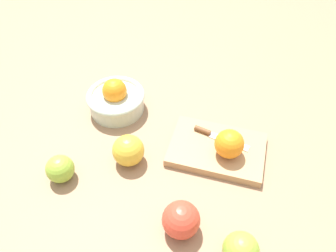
{
  "coord_description": "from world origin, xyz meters",
  "views": [
    {
      "loc": [
        0.15,
        -0.5,
        0.71
      ],
      "look_at": [
        -0.01,
        0.09,
        0.04
      ],
      "focal_mm": 35.88,
      "sensor_mm": 36.0,
      "label": 1
    }
  ],
  "objects_px": {
    "apple_front_right": "(181,220)",
    "knife": "(214,135)",
    "cutting_board": "(217,149)",
    "orange_on_board": "(229,144)",
    "apple_mid_left": "(128,150)",
    "bowl": "(116,99)",
    "apple_front_right_2": "(241,250)",
    "apple_front_left": "(60,169)"
  },
  "relations": [
    {
      "from": "orange_on_board",
      "to": "apple_front_right",
      "type": "relative_size",
      "value": 0.89
    },
    {
      "from": "bowl",
      "to": "knife",
      "type": "height_order",
      "value": "bowl"
    },
    {
      "from": "cutting_board",
      "to": "apple_front_right_2",
      "type": "relative_size",
      "value": 3.29
    },
    {
      "from": "apple_front_right",
      "to": "bowl",
      "type": "bearing_deg",
      "value": 130.76
    },
    {
      "from": "apple_front_right",
      "to": "apple_front_left",
      "type": "distance_m",
      "value": 0.32
    },
    {
      "from": "bowl",
      "to": "apple_front_right",
      "type": "relative_size",
      "value": 2.03
    },
    {
      "from": "bowl",
      "to": "apple_front_right_2",
      "type": "height_order",
      "value": "bowl"
    },
    {
      "from": "knife",
      "to": "apple_front_right",
      "type": "height_order",
      "value": "apple_front_right"
    },
    {
      "from": "orange_on_board",
      "to": "knife",
      "type": "xyz_separation_m",
      "value": [
        -0.04,
        0.05,
        -0.03
      ]
    },
    {
      "from": "cutting_board",
      "to": "knife",
      "type": "height_order",
      "value": "knife"
    },
    {
      "from": "orange_on_board",
      "to": "apple_front_left",
      "type": "height_order",
      "value": "orange_on_board"
    },
    {
      "from": "orange_on_board",
      "to": "apple_mid_left",
      "type": "xyz_separation_m",
      "value": [
        -0.24,
        -0.07,
        -0.02
      ]
    },
    {
      "from": "apple_front_right",
      "to": "knife",
      "type": "bearing_deg",
      "value": 84.98
    },
    {
      "from": "bowl",
      "to": "cutting_board",
      "type": "xyz_separation_m",
      "value": [
        0.32,
        -0.08,
        -0.03
      ]
    },
    {
      "from": "orange_on_board",
      "to": "apple_front_right_2",
      "type": "height_order",
      "value": "orange_on_board"
    },
    {
      "from": "bowl",
      "to": "orange_on_board",
      "type": "bearing_deg",
      "value": -15.9
    },
    {
      "from": "bowl",
      "to": "orange_on_board",
      "type": "height_order",
      "value": "bowl"
    },
    {
      "from": "knife",
      "to": "apple_front_left",
      "type": "relative_size",
      "value": 2.22
    },
    {
      "from": "apple_front_right_2",
      "to": "orange_on_board",
      "type": "bearing_deg",
      "value": 104.27
    },
    {
      "from": "apple_front_right",
      "to": "apple_front_right_2",
      "type": "height_order",
      "value": "apple_front_right"
    },
    {
      "from": "cutting_board",
      "to": "orange_on_board",
      "type": "distance_m",
      "value": 0.06
    },
    {
      "from": "cutting_board",
      "to": "apple_front_left",
      "type": "height_order",
      "value": "apple_front_left"
    },
    {
      "from": "bowl",
      "to": "orange_on_board",
      "type": "xyz_separation_m",
      "value": [
        0.35,
        -0.1,
        0.02
      ]
    },
    {
      "from": "apple_front_left",
      "to": "apple_mid_left",
      "type": "distance_m",
      "value": 0.17
    },
    {
      "from": "bowl",
      "to": "knife",
      "type": "relative_size",
      "value": 1.1
    },
    {
      "from": "apple_front_right",
      "to": "apple_front_right_2",
      "type": "distance_m",
      "value": 0.14
    },
    {
      "from": "knife",
      "to": "apple_mid_left",
      "type": "bearing_deg",
      "value": -148.67
    },
    {
      "from": "orange_on_board",
      "to": "apple_front_right_2",
      "type": "xyz_separation_m",
      "value": [
        0.06,
        -0.25,
        -0.02
      ]
    },
    {
      "from": "orange_on_board",
      "to": "apple_mid_left",
      "type": "distance_m",
      "value": 0.26
    },
    {
      "from": "knife",
      "to": "apple_front_right",
      "type": "bearing_deg",
      "value": -95.02
    },
    {
      "from": "bowl",
      "to": "apple_front_left",
      "type": "xyz_separation_m",
      "value": [
        -0.04,
        -0.27,
        -0.01
      ]
    },
    {
      "from": "apple_front_right",
      "to": "apple_front_right_2",
      "type": "bearing_deg",
      "value": -12.5
    },
    {
      "from": "knife",
      "to": "apple_front_left",
      "type": "xyz_separation_m",
      "value": [
        -0.34,
        -0.22,
        0.01
      ]
    },
    {
      "from": "apple_mid_left",
      "to": "knife",
      "type": "bearing_deg",
      "value": 31.33
    },
    {
      "from": "cutting_board",
      "to": "apple_front_right",
      "type": "height_order",
      "value": "apple_front_right"
    },
    {
      "from": "orange_on_board",
      "to": "apple_mid_left",
      "type": "bearing_deg",
      "value": -163.27
    },
    {
      "from": "apple_front_right",
      "to": "apple_front_right_2",
      "type": "relative_size",
      "value": 1.11
    },
    {
      "from": "bowl",
      "to": "cutting_board",
      "type": "relative_size",
      "value": 0.69
    },
    {
      "from": "knife",
      "to": "apple_front_right",
      "type": "distance_m",
      "value": 0.27
    },
    {
      "from": "knife",
      "to": "apple_front_left",
      "type": "height_order",
      "value": "apple_front_left"
    },
    {
      "from": "bowl",
      "to": "apple_front_right",
      "type": "height_order",
      "value": "bowl"
    },
    {
      "from": "cutting_board",
      "to": "apple_front_right",
      "type": "distance_m",
      "value": 0.24
    }
  ]
}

